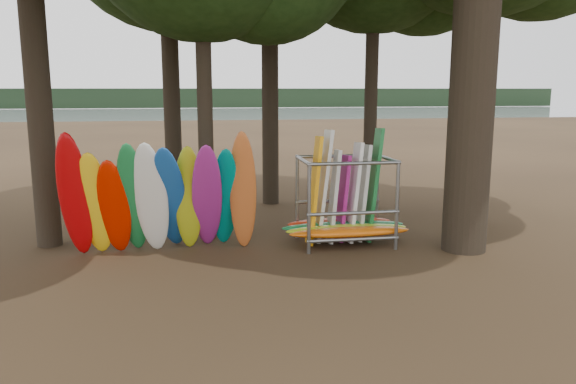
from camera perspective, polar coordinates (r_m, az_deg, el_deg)
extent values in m
plane|color=#47331E|center=(12.59, 1.93, -7.48)|extent=(120.00, 120.00, 0.00)
plane|color=gray|center=(71.87, -7.81, 7.23)|extent=(160.00, 160.00, 0.00)
cube|color=black|center=(121.77, -8.67, 9.42)|extent=(160.00, 4.00, 4.00)
cylinder|color=black|center=(18.05, -11.93, 14.55)|extent=(0.52, 0.52, 10.47)
cylinder|color=black|center=(19.10, -1.87, 17.14)|extent=(0.56, 0.56, 12.21)
cylinder|color=black|center=(18.63, 8.56, 14.60)|extent=(0.42, 0.42, 10.53)
cylinder|color=black|center=(14.67, -8.58, 13.61)|extent=(0.39, 0.39, 9.43)
cylinder|color=black|center=(17.40, 19.25, 15.27)|extent=(0.50, 0.50, 11.02)
ellipsoid|color=#BF0508|center=(13.63, -20.84, -0.36)|extent=(0.83, 1.18, 3.04)
ellipsoid|color=yellow|center=(13.64, -18.99, -1.20)|extent=(0.81, 1.15, 2.59)
ellipsoid|color=red|center=(13.54, -17.24, -1.54)|extent=(0.81, 1.25, 2.44)
ellipsoid|color=#1B7D3C|center=(13.45, -15.49, -0.70)|extent=(0.69, 1.56, 2.84)
ellipsoid|color=white|center=(13.29, -13.72, -0.72)|extent=(0.89, 1.49, 2.84)
ellipsoid|color=#1752AA|center=(13.44, -11.86, -0.74)|extent=(0.94, 2.01, 2.78)
ellipsoid|color=#B6BD19|center=(13.43, -10.05, -0.72)|extent=(0.69, 1.27, 2.72)
ellipsoid|color=#A72691|center=(13.27, -8.23, -0.65)|extent=(0.73, 1.99, 2.83)
ellipsoid|color=#01847B|center=(13.53, -6.45, -0.67)|extent=(0.67, 1.61, 2.67)
ellipsoid|color=#CB6028|center=(13.33, -4.60, 0.02)|extent=(0.75, 1.12, 3.00)
ellipsoid|color=orange|center=(13.85, 6.32, -4.06)|extent=(3.04, 0.55, 0.24)
ellipsoid|color=#B1C71A|center=(14.11, 6.01, -3.79)|extent=(3.12, 0.55, 0.24)
ellipsoid|color=#19743B|center=(14.42, 5.65, -3.47)|extent=(3.21, 0.55, 0.24)
ellipsoid|color=red|center=(14.79, 5.24, -3.10)|extent=(2.78, 0.55, 0.24)
cube|color=#FFA50D|center=(14.03, 2.67, 0.10)|extent=(0.38, 0.79, 2.74)
cube|color=silver|center=(14.25, 3.53, 0.55)|extent=(0.50, 0.82, 2.88)
cube|color=silver|center=(14.23, 4.66, -0.51)|extent=(0.36, 0.75, 2.39)
cube|color=#9D1A73|center=(14.41, 5.55, -0.69)|extent=(0.35, 0.76, 2.24)
cube|color=white|center=(14.33, 6.68, -0.09)|extent=(0.39, 0.78, 2.57)
cube|color=silver|center=(14.49, 7.57, -0.13)|extent=(0.37, 0.77, 2.50)
cube|color=#197031|center=(14.47, 8.65, 0.67)|extent=(0.47, 0.78, 2.92)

